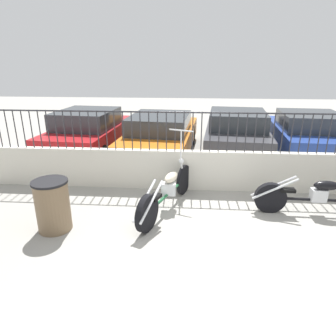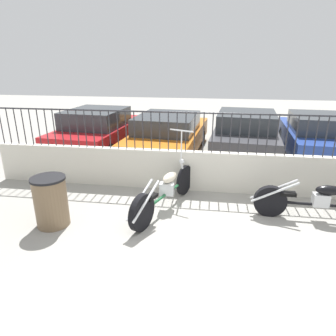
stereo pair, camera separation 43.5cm
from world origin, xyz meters
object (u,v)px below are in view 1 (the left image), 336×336
object	(u,v)px
trash_bin	(53,205)
motorcycle_black	(309,196)
motorcycle_green	(165,193)
car_blue	(307,134)
car_red	(90,132)
car_dark_grey	(236,132)
car_orange	(161,134)

from	to	relation	value
trash_bin	motorcycle_black	bearing A→B (deg)	11.16
motorcycle_green	motorcycle_black	distance (m)	2.76
motorcycle_green	car_blue	distance (m)	5.78
motorcycle_green	car_red	distance (m)	4.61
car_blue	car_dark_grey	bearing A→B (deg)	94.04
motorcycle_black	car_orange	distance (m)	4.87
car_dark_grey	car_blue	xyz separation A→B (m)	(2.15, -0.01, -0.01)
motorcycle_green	car_dark_grey	bearing A→B (deg)	-4.50
motorcycle_green	car_red	world-z (taller)	motorcycle_green
car_orange	car_dark_grey	xyz separation A→B (m)	(2.35, 0.30, 0.04)
car_dark_grey	trash_bin	bearing A→B (deg)	147.86
motorcycle_green	trash_bin	world-z (taller)	motorcycle_green
car_orange	motorcycle_green	bearing A→B (deg)	-168.17
trash_bin	car_dark_grey	world-z (taller)	car_dark_grey
trash_bin	car_red	bearing A→B (deg)	100.04
motorcycle_black	car_red	distance (m)	6.51
trash_bin	car_blue	xyz separation A→B (m)	(5.93, 4.87, 0.22)
motorcycle_black	car_orange	world-z (taller)	motorcycle_black
trash_bin	motorcycle_green	bearing A→B (deg)	21.91
car_orange	trash_bin	bearing A→B (deg)	167.82
car_blue	trash_bin	bearing A→B (deg)	133.72
car_dark_grey	car_blue	size ratio (longest dim) A/B	1.03
motorcycle_green	car_red	xyz separation A→B (m)	(-2.67, 3.75, 0.29)
motorcycle_black	car_red	size ratio (longest dim) A/B	0.57
car_orange	car_blue	bearing A→B (deg)	-81.16
motorcycle_green	car_red	size ratio (longest dim) A/B	0.56
car_blue	car_red	bearing A→B (deg)	97.43
car_orange	car_blue	xyz separation A→B (m)	(4.50, 0.29, 0.03)
trash_bin	car_orange	world-z (taller)	car_orange
car_orange	car_dark_grey	size ratio (longest dim) A/B	1.09
car_red	car_orange	world-z (taller)	car_red
motorcycle_green	car_dark_grey	distance (m)	4.55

